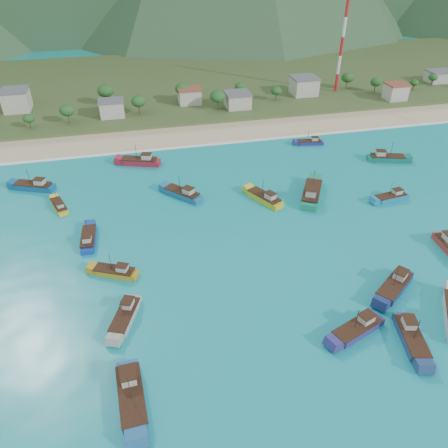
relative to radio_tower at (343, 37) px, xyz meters
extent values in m
plane|color=#0D8E96|center=(-63.70, -108.00, -23.46)|extent=(600.00, 600.00, 0.00)
cube|color=beige|center=(-63.70, -29.00, -23.46)|extent=(400.00, 18.00, 1.20)
cube|color=#385123|center=(-63.70, 32.00, -23.46)|extent=(400.00, 110.00, 2.40)
cube|color=white|center=(-63.70, -38.50, -23.46)|extent=(400.00, 2.50, 0.08)
cube|color=beige|center=(-128.74, 5.86, -18.11)|extent=(9.26, 10.12, 7.50)
cube|color=beige|center=(-93.64, -9.28, -19.03)|extent=(8.66, 6.72, 5.66)
cube|color=beige|center=(-63.38, -1.25, -19.10)|extent=(8.55, 7.13, 5.53)
cube|color=beige|center=(-45.90, -9.81, -19.26)|extent=(8.98, 9.06, 5.21)
cube|color=beige|center=(-14.97, -0.74, -18.51)|extent=(9.94, 9.58, 6.69)
cube|color=beige|center=(18.83, -15.46, -18.91)|extent=(7.77, 6.91, 5.91)
cube|color=beige|center=(51.40, 2.05, -19.58)|extent=(10.64, 7.62, 4.56)
cylinder|color=red|center=(0.00, 0.00, -18.22)|extent=(1.20, 1.20, 7.29)
cylinder|color=white|center=(0.00, 0.00, -10.93)|extent=(1.20, 1.20, 7.29)
cylinder|color=red|center=(0.00, 0.00, -3.64)|extent=(1.20, 1.20, 7.29)
cylinder|color=white|center=(0.00, 0.00, 3.64)|extent=(1.20, 1.20, 7.29)
cylinder|color=red|center=(0.00, 0.00, 10.93)|extent=(1.20, 1.20, 7.29)
cube|color=navy|center=(-45.47, -128.69, -22.87)|extent=(5.67, 11.32, 1.98)
cube|color=beige|center=(-44.95, -126.53, -21.08)|extent=(2.51, 2.87, 1.61)
cylinder|color=#382114|center=(-45.61, -129.30, -19.66)|extent=(0.12, 0.12, 4.45)
cube|color=#143A9D|center=(-100.80, -85.46, -22.96)|extent=(3.41, 10.09, 1.81)
cube|color=beige|center=(-100.90, -87.50, -21.31)|extent=(1.93, 2.35, 1.47)
cylinder|color=#382114|center=(-100.77, -84.89, -20.01)|extent=(0.12, 0.12, 4.08)
cube|color=#24619C|center=(-93.41, -129.46, -22.74)|extent=(4.33, 12.55, 2.25)
cube|color=beige|center=(-93.55, -126.93, -20.70)|extent=(2.42, 2.93, 1.83)
cylinder|color=#382114|center=(-93.37, -130.16, -19.08)|extent=(0.12, 0.12, 5.06)
cube|color=#13815D|center=(-43.26, -78.55, -22.59)|extent=(10.37, 14.22, 2.54)
cube|color=beige|center=(-44.64, -81.05, -20.29)|extent=(3.78, 4.02, 2.06)
cylinder|color=#382114|center=(-42.88, -77.86, -18.46)|extent=(0.12, 0.12, 5.72)
cube|color=#126B58|center=(-11.96, -63.26, -22.84)|extent=(11.77, 6.41, 2.05)
cube|color=beige|center=(-14.17, -62.60, -20.98)|extent=(3.05, 2.71, 1.67)
cylinder|color=#382114|center=(-11.35, -63.44, -19.50)|extent=(0.12, 0.12, 4.62)
cube|color=navy|center=(-41.42, -116.23, -22.82)|extent=(11.30, 9.54, 2.09)
cube|color=beige|center=(-39.52, -114.85, -20.92)|extent=(3.36, 3.25, 1.70)
cylinder|color=#382114|center=(-41.95, -116.62, -19.41)|extent=(0.12, 0.12, 4.71)
cube|color=navy|center=(-30.62, -46.00, -23.08)|extent=(8.91, 3.94, 1.57)
cube|color=beige|center=(-28.88, -46.29, -21.66)|extent=(2.19, 1.88, 1.27)
cylinder|color=#382114|center=(-31.10, -45.92, -20.54)|extent=(0.12, 0.12, 3.52)
cube|color=#B6861B|center=(-95.30, -98.75, -23.01)|extent=(9.60, 6.49, 1.69)
cube|color=beige|center=(-93.58, -99.57, -21.48)|extent=(2.65, 2.45, 1.38)
cylinder|color=#382114|center=(-95.78, -98.52, -20.26)|extent=(0.12, 0.12, 3.81)
cube|color=yellow|center=(-108.59, -68.98, -23.09)|extent=(5.17, 8.82, 1.54)
cube|color=beige|center=(-108.02, -70.62, -21.70)|extent=(2.10, 2.33, 1.25)
cylinder|color=#382114|center=(-108.75, -68.53, -20.59)|extent=(0.12, 0.12, 3.46)
cube|color=gold|center=(-56.17, -77.38, -22.87)|extent=(7.85, 11.15, 1.98)
cube|color=beige|center=(-55.15, -79.36, -21.08)|extent=(2.91, 3.11, 1.61)
cylinder|color=#382114|center=(-56.46, -76.83, -19.66)|extent=(0.12, 0.12, 4.45)
cube|color=#A6A097|center=(-93.71, -112.27, -22.94)|extent=(6.57, 10.52, 1.84)
cube|color=beige|center=(-92.94, -110.35, -21.27)|extent=(2.58, 2.83, 1.50)
cylinder|color=#382114|center=(-93.93, -112.80, -19.95)|extent=(0.12, 0.12, 4.15)
cube|color=#1A638E|center=(-76.96, -70.37, -22.85)|extent=(9.93, 10.52, 2.03)
cube|color=beige|center=(-75.43, -72.07, -21.00)|extent=(3.22, 3.26, 1.65)
cylinder|color=#382114|center=(-77.38, -69.90, -19.54)|extent=(0.12, 0.12, 4.57)
cube|color=navy|center=(-53.80, -124.61, -22.88)|extent=(11.20, 6.76, 1.96)
cube|color=beige|center=(-51.73, -123.84, -21.11)|extent=(2.98, 2.71, 1.59)
cylinder|color=#382114|center=(-54.37, -124.83, -19.70)|extent=(0.12, 0.12, 4.41)
cube|color=maroon|center=(-86.72, -48.30, -22.79)|extent=(12.29, 7.14, 2.14)
cube|color=beige|center=(-84.44, -49.08, -20.85)|extent=(3.24, 2.92, 1.74)
cylinder|color=#382114|center=(-87.36, -48.08, -19.30)|extent=(0.12, 0.12, 4.82)
cube|color=#0E4E82|center=(-116.23, -57.13, -22.85)|extent=(11.55, 7.30, 2.03)
cube|color=beige|center=(-114.13, -58.00, -21.01)|extent=(3.12, 2.85, 1.65)
cylinder|color=#382114|center=(-116.82, -56.89, -19.56)|extent=(0.12, 0.12, 4.56)
cube|color=#1874AA|center=(-23.40, -84.51, -23.00)|extent=(9.76, 4.10, 1.72)
cube|color=beige|center=(-21.48, -84.24, -21.44)|extent=(2.37, 2.02, 1.40)
cylinder|color=#382114|center=(-23.93, -84.59, -20.21)|extent=(0.12, 0.12, 3.87)
camera|label=1|loc=(-88.73, -171.26, 36.40)|focal=35.00mm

